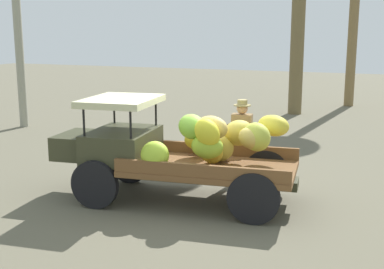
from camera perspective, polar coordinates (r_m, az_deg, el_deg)
name	(u,v)px	position (r m, az deg, el deg)	size (l,w,h in m)	color
ground_plane	(189,196)	(9.73, -0.31, -6.93)	(60.00, 60.00, 0.00)	#635D4B
truck	(172,149)	(9.32, -2.26, -1.65)	(4.58, 2.17, 1.87)	#373823
farmer	(242,137)	(10.24, 5.56, -0.27)	(0.52, 0.48, 1.74)	#926247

